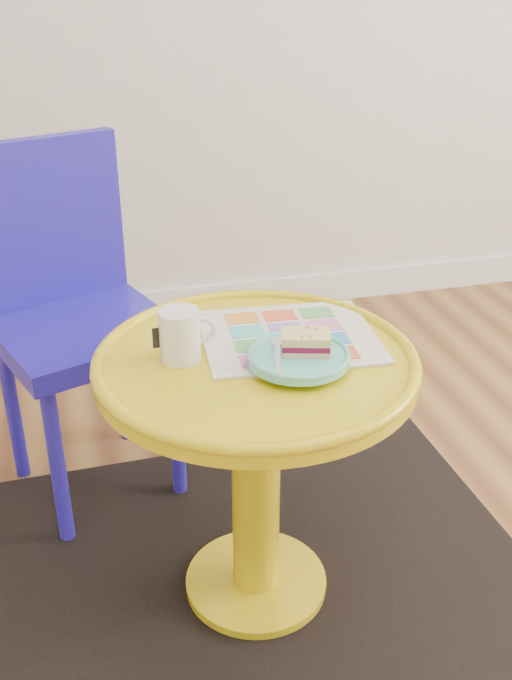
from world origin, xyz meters
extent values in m
cube|color=white|center=(0.00, 1.99, 0.06)|extent=(4.00, 0.02, 0.12)
cube|color=black|center=(-0.55, 0.51, 0.00)|extent=(1.32, 1.13, 0.01)
cylinder|color=gold|center=(-0.55, 0.51, 0.01)|extent=(0.32, 0.32, 0.03)
cylinder|color=gold|center=(-0.55, 0.51, 0.30)|extent=(0.10, 0.10, 0.54)
cylinder|color=gold|center=(-0.55, 0.51, 0.58)|extent=(0.63, 0.63, 0.03)
cylinder|color=#231BAF|center=(-0.96, 0.78, 0.21)|extent=(0.04, 0.04, 0.42)
cylinder|color=#231BAF|center=(-0.66, 0.89, 0.21)|extent=(0.04, 0.04, 0.42)
cylinder|color=#231BAF|center=(-1.07, 1.08, 0.21)|extent=(0.04, 0.04, 0.42)
cylinder|color=#231BAF|center=(-0.77, 1.19, 0.21)|extent=(0.04, 0.04, 0.42)
cube|color=#231BAF|center=(-0.87, 0.99, 0.46)|extent=(0.51, 0.51, 0.05)
cube|color=#231BAF|center=(-0.93, 1.16, 0.69)|extent=(0.39, 0.18, 0.42)
cube|color=silver|center=(-0.47, 0.58, 0.60)|extent=(0.37, 0.32, 0.01)
cylinder|color=white|center=(-0.69, 0.54, 0.65)|extent=(0.08, 0.08, 0.10)
torus|color=white|center=(-0.65, 0.55, 0.65)|extent=(0.06, 0.01, 0.06)
cylinder|color=#D1B78C|center=(-0.69, 0.54, 0.69)|extent=(0.07, 0.07, 0.01)
cylinder|color=#5DC6BE|center=(-0.48, 0.46, 0.61)|extent=(0.08, 0.08, 0.01)
cylinder|color=#5DC6BE|center=(-0.48, 0.46, 0.62)|extent=(0.19, 0.19, 0.02)
cube|color=#D3BC8C|center=(-0.47, 0.46, 0.63)|extent=(0.10, 0.08, 0.01)
cube|color=maroon|center=(-0.47, 0.46, 0.64)|extent=(0.10, 0.08, 0.01)
cube|color=#EADB8C|center=(-0.47, 0.46, 0.66)|extent=(0.10, 0.08, 0.02)
cube|color=silver|center=(-0.53, 0.44, 0.63)|extent=(0.04, 0.11, 0.00)
cube|color=silver|center=(-0.51, 0.51, 0.63)|extent=(0.03, 0.04, 0.00)
camera|label=1|loc=(-0.88, -0.74, 1.30)|focal=40.00mm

